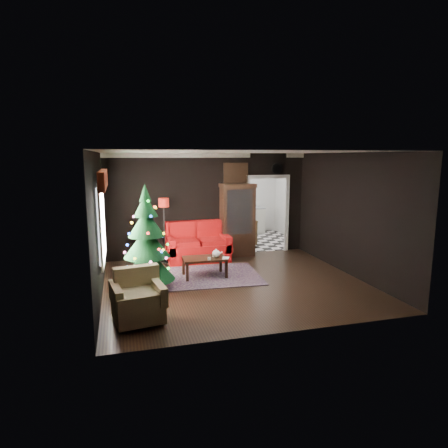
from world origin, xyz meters
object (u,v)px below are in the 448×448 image
object	(u,v)px
coffee_table	(205,267)
teapot	(216,253)
kitchen_table	(244,231)
armchair	(138,295)
loveseat	(198,242)
curio_cabinet	(237,222)
floor_lamp	(164,231)
wall_clock	(277,168)
christmas_tree	(147,240)

from	to	relation	value
coffee_table	teapot	distance (m)	0.41
teapot	kitchen_table	size ratio (longest dim) A/B	0.27
kitchen_table	teapot	bearing A→B (deg)	-118.10
armchair	kitchen_table	distance (m)	6.28
loveseat	coffee_table	xyz separation A→B (m)	(-0.14, -1.44, -0.27)
curio_cabinet	floor_lamp	world-z (taller)	curio_cabinet
coffee_table	kitchen_table	xyz separation A→B (m)	(1.94, 3.09, 0.14)
wall_clock	kitchen_table	size ratio (longest dim) A/B	0.43
wall_clock	coffee_table	bearing A→B (deg)	-143.54
floor_lamp	curio_cabinet	bearing A→B (deg)	5.40
curio_cabinet	christmas_tree	size ratio (longest dim) A/B	0.90
loveseat	curio_cabinet	world-z (taller)	curio_cabinet
coffee_table	wall_clock	size ratio (longest dim) A/B	3.02
loveseat	floor_lamp	world-z (taller)	floor_lamp
christmas_tree	wall_clock	xyz separation A→B (m)	(3.79, 2.38, 1.33)
curio_cabinet	coffee_table	world-z (taller)	curio_cabinet
floor_lamp	kitchen_table	size ratio (longest dim) A/B	2.24
loveseat	christmas_tree	world-z (taller)	christmas_tree
armchair	teapot	size ratio (longest dim) A/B	4.07
floor_lamp	kitchen_table	distance (m)	3.15
floor_lamp	christmas_tree	size ratio (longest dim) A/B	0.79
floor_lamp	coffee_table	size ratio (longest dim) A/B	1.74
floor_lamp	armchair	world-z (taller)	floor_lamp
armchair	wall_clock	bearing A→B (deg)	34.98
curio_cabinet	kitchen_table	size ratio (longest dim) A/B	2.53
curio_cabinet	coffee_table	size ratio (longest dim) A/B	1.96
curio_cabinet	christmas_tree	world-z (taller)	christmas_tree
christmas_tree	kitchen_table	xyz separation A→B (m)	(3.24, 3.63, -0.68)
loveseat	curio_cabinet	size ratio (longest dim) A/B	0.89
armchair	wall_clock	distance (m)	5.99
floor_lamp	teapot	xyz separation A→B (m)	(0.98, -1.53, -0.29)
coffee_table	wall_clock	bearing A→B (deg)	36.46
christmas_tree	teapot	size ratio (longest dim) A/B	10.43
coffee_table	wall_clock	distance (m)	3.76
curio_cabinet	christmas_tree	xyz separation A→B (m)	(-2.59, -2.20, 0.10)
coffee_table	kitchen_table	world-z (taller)	kitchen_table
wall_clock	floor_lamp	bearing A→B (deg)	-173.43
armchair	coffee_table	world-z (taller)	armchair
teapot	kitchen_table	bearing A→B (deg)	61.90
wall_clock	teapot	bearing A→B (deg)	-139.59
christmas_tree	armchair	bearing A→B (deg)	-100.00
coffee_table	curio_cabinet	bearing A→B (deg)	52.18
loveseat	wall_clock	bearing A→B (deg)	9.66
curio_cabinet	kitchen_table	xyz separation A→B (m)	(0.65, 1.43, -0.57)
armchair	curio_cabinet	bearing A→B (deg)	43.56
christmas_tree	kitchen_table	size ratio (longest dim) A/B	2.82
loveseat	teapot	bearing A→B (deg)	-85.48
armchair	coffee_table	bearing A→B (deg)	43.97
coffee_table	teapot	world-z (taller)	teapot
christmas_tree	coffee_table	xyz separation A→B (m)	(1.31, 0.54, -0.82)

